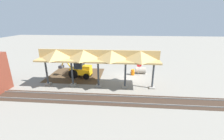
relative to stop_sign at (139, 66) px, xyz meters
The scene contains 9 objects.
ground_plane 2.26m from the stop_sign, 42.71° to the left, with size 120.00×120.00×0.00m, color gray.
dirt_work_zone 10.14m from the stop_sign, ahead, with size 8.27×7.00×0.01m, color #4C3823.
platform_canopy 7.86m from the stop_sign, 40.16° to the left, with size 15.10×3.20×4.90m.
rail_tracks 8.31m from the stop_sign, 81.18° to the left, with size 60.00×2.58×0.15m.
stop_sign is the anchor object (origin of this frame).
backhoe 9.16m from the stop_sign, 10.64° to the left, with size 5.23×2.07×2.82m.
dirt_mound 11.23m from the stop_sign, ahead, with size 5.69×5.69×1.78m, color #4C3823.
concrete_pipe 1.29m from the stop_sign, 113.55° to the right, with size 1.63×1.12×1.06m.
traffic_barrel 1.41m from the stop_sign, ahead, with size 0.56×0.56×0.90m, color orange.
Camera 1 is at (1.09, 21.50, 8.49)m, focal length 24.00 mm.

